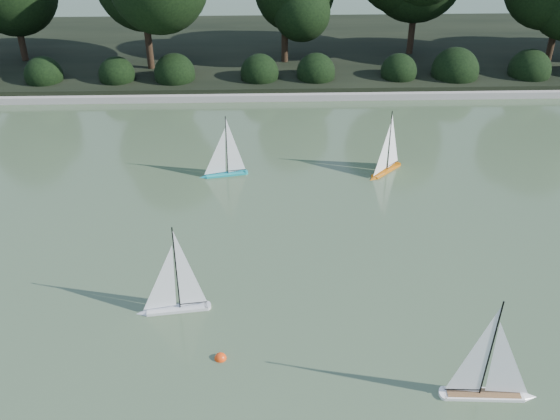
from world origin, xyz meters
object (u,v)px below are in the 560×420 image
sailboat_white_a (170,298)px  sailboat_white_b (494,381)px  sailboat_teal (222,166)px  race_buoy (220,358)px  sailboat_orange (385,163)px

sailboat_white_a → sailboat_white_b: size_ratio=0.90×
sailboat_white_b → sailboat_white_a: bearing=157.1°
sailboat_white_a → sailboat_teal: bearing=82.5°
sailboat_white_a → race_buoy: (0.81, -1.05, -0.25)m
sailboat_teal → race_buoy: 5.47m
sailboat_white_a → sailboat_white_b: bearing=-22.9°
sailboat_orange → sailboat_teal: bearing=-179.7°
sailboat_white_b → sailboat_teal: 7.33m
sailboat_white_b → sailboat_teal: size_ratio=1.21×
race_buoy → sailboat_white_a: bearing=127.5°
sailboat_white_a → race_buoy: bearing=-52.5°
sailboat_orange → race_buoy: (-3.28, -5.48, -0.23)m
sailboat_white_a → race_buoy: sailboat_white_a is taller
sailboat_white_a → sailboat_teal: size_ratio=1.09×
sailboat_teal → race_buoy: sailboat_teal is taller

